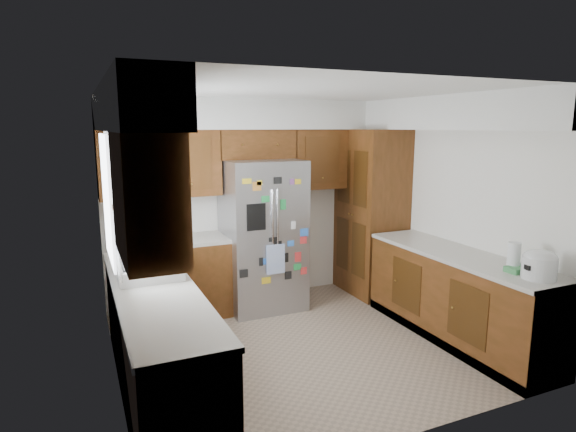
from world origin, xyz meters
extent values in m
plane|color=tan|center=(0.00, 0.00, 0.00)|extent=(3.60, 3.60, 0.00)
cube|color=white|center=(0.00, 1.60, 1.25)|extent=(3.60, 0.04, 2.50)
cube|color=white|center=(-1.80, 0.00, 1.25)|extent=(0.04, 3.20, 2.50)
cube|color=white|center=(1.80, 0.00, 1.25)|extent=(0.04, 3.20, 2.50)
cube|color=white|center=(0.00, -1.60, 1.25)|extent=(3.60, 0.04, 2.50)
cube|color=white|center=(0.00, 0.00, 2.51)|extent=(3.60, 3.20, 0.02)
cube|color=silver|center=(0.00, 1.41, 2.33)|extent=(3.60, 0.38, 0.35)
cube|color=silver|center=(-1.61, 0.00, 2.33)|extent=(0.38, 3.20, 0.35)
cube|color=silver|center=(1.61, 0.00, 2.33)|extent=(0.38, 3.20, 0.35)
cube|color=#47290D|center=(-1.14, 1.43, 1.77)|extent=(1.33, 0.34, 0.75)
cube|color=#47290D|center=(1.14, 1.43, 1.77)|extent=(1.33, 0.34, 0.75)
cube|color=#47290D|center=(-1.63, -1.15, 1.77)|extent=(0.34, 0.85, 0.75)
cube|color=white|center=(-1.79, 0.10, 1.60)|extent=(0.02, 0.90, 1.05)
cube|color=white|center=(-1.75, 0.10, 1.60)|extent=(0.01, 1.02, 1.15)
cube|color=#1E3EB3|center=(-1.03, 1.24, 1.62)|extent=(0.16, 0.02, 0.22)
cube|color=beige|center=(-1.39, 1.24, 1.82)|extent=(0.16, 0.02, 0.20)
cube|color=#47290D|center=(-1.50, -0.30, 0.44)|extent=(0.60, 2.60, 0.88)
cube|color=#47290D|center=(-0.83, 1.30, 0.44)|extent=(0.75, 0.60, 0.88)
cube|color=beige|center=(-1.50, -0.30, 0.90)|extent=(0.63, 2.60, 0.04)
cube|color=beige|center=(-0.83, 1.30, 0.90)|extent=(0.75, 0.60, 0.04)
cube|color=black|center=(-1.50, -0.30, 0.05)|extent=(0.60, 2.60, 0.10)
cube|color=white|center=(-1.19, -1.15, 0.46)|extent=(0.01, 0.58, 0.80)
cube|color=#47290D|center=(1.50, -0.47, 0.44)|extent=(0.60, 2.25, 0.88)
cube|color=beige|center=(1.50, -0.47, 0.90)|extent=(0.63, 2.25, 0.04)
cube|color=black|center=(1.50, -0.47, 0.05)|extent=(0.60, 2.25, 0.10)
cube|color=#47290D|center=(1.50, 1.15, 1.07)|extent=(0.60, 0.90, 2.15)
cube|color=#95959A|center=(0.00, 1.21, 0.90)|extent=(0.90, 0.75, 1.80)
cylinder|color=silver|center=(-0.03, 0.82, 1.05)|extent=(0.02, 0.02, 0.90)
cylinder|color=silver|center=(0.03, 0.82, 1.05)|extent=(0.02, 0.02, 0.90)
cube|color=black|center=(-0.22, 0.83, 1.20)|extent=(0.22, 0.01, 0.30)
cube|color=white|center=(0.00, 0.80, 0.70)|extent=(0.22, 0.01, 0.34)
cube|color=green|center=(0.28, 0.82, 0.57)|extent=(0.09, 0.00, 0.07)
cube|color=white|center=(0.23, 0.82, 1.07)|extent=(0.06, 0.00, 0.09)
cube|color=blue|center=(0.37, 0.82, 0.97)|extent=(0.10, 0.00, 0.09)
cube|color=black|center=(-0.17, 0.82, 0.68)|extent=(0.05, 0.00, 0.10)
cube|color=yellow|center=(0.29, 0.82, 1.57)|extent=(0.08, 0.00, 0.06)
cube|color=black|center=(0.03, 0.82, 0.85)|extent=(0.10, 0.00, 0.11)
cube|color=black|center=(0.17, 0.82, 0.48)|extent=(0.09, 0.00, 0.09)
cube|color=black|center=(-0.38, 0.82, 0.57)|extent=(0.10, 0.00, 0.09)
cube|color=orange|center=(0.01, 0.82, 0.83)|extent=(0.08, 0.00, 0.07)
cube|color=green|center=(0.10, 0.82, 1.32)|extent=(0.07, 0.00, 0.12)
cube|color=blue|center=(0.20, 0.82, 0.86)|extent=(0.08, 0.00, 0.07)
cube|color=red|center=(0.36, 0.82, 0.89)|extent=(0.08, 0.00, 0.09)
cube|color=#8C4C99|center=(0.21, 0.82, 1.57)|extent=(0.05, 0.00, 0.07)
cube|color=black|center=(0.04, 0.82, 1.60)|extent=(0.10, 0.00, 0.08)
cube|color=orange|center=(0.03, 0.82, 0.65)|extent=(0.07, 0.00, 0.08)
cube|color=red|center=(0.37, 0.82, 0.51)|extent=(0.08, 0.00, 0.09)
cube|color=red|center=(0.29, 0.82, 0.69)|extent=(0.08, 0.00, 0.12)
cube|color=orange|center=(-0.21, 0.82, 1.54)|extent=(0.10, 0.00, 0.10)
cube|color=blue|center=(-0.12, 0.82, 0.68)|extent=(0.06, 0.00, 0.07)
cube|color=green|center=(-0.11, 0.82, 1.40)|extent=(0.10, 0.00, 0.07)
cube|color=black|center=(0.12, 0.82, 0.70)|extent=(0.10, 0.00, 0.11)
cube|color=yellow|center=(-0.18, 0.82, 1.58)|extent=(0.06, 0.00, 0.05)
cube|color=black|center=(-0.02, 0.82, 0.93)|extent=(0.10, 0.00, 0.05)
cube|color=yellow|center=(-0.32, 0.82, 1.60)|extent=(0.11, 0.00, 0.06)
cube|color=yellow|center=(-0.11, 0.82, 0.46)|extent=(0.11, 0.00, 0.08)
cube|color=#47290D|center=(0.00, 1.43, 1.98)|extent=(0.96, 0.34, 0.35)
sphere|color=#3039C0|center=(-0.35, 1.40, 2.28)|extent=(0.27, 0.27, 0.27)
cylinder|color=black|center=(0.23, 1.39, 2.22)|extent=(0.25, 0.25, 0.14)
ellipsoid|color=#333338|center=(0.23, 1.39, 2.29)|extent=(0.23, 0.23, 0.10)
cube|color=white|center=(-1.50, 0.10, 0.98)|extent=(0.52, 0.70, 0.12)
cube|color=black|center=(-1.50, 0.10, 1.04)|extent=(0.44, 0.60, 0.02)
cylinder|color=silver|center=(-1.70, 0.10, 1.14)|extent=(0.02, 0.02, 0.30)
cylinder|color=silver|center=(-1.64, 0.10, 1.27)|extent=(0.16, 0.02, 0.02)
cube|color=yellow|center=(-1.35, -0.09, 0.94)|extent=(0.10, 0.18, 0.04)
cube|color=black|center=(-1.43, 0.60, 0.97)|extent=(0.18, 0.14, 0.10)
cylinder|color=black|center=(-1.43, 0.60, 1.16)|extent=(0.16, 0.16, 0.28)
cylinder|color=#95959A|center=(-1.52, 0.78, 1.02)|extent=(0.14, 0.14, 0.20)
sphere|color=white|center=(-1.43, 1.00, 1.02)|extent=(0.20, 0.20, 0.20)
cube|color=#3F72B2|center=(-1.60, 1.14, 1.01)|extent=(0.14, 0.10, 0.18)
cube|color=#BFB28C|center=(-1.36, 1.27, 0.99)|extent=(0.10, 0.08, 0.14)
cylinder|color=white|center=(-1.49, 0.40, 0.98)|extent=(0.08, 0.08, 0.11)
cylinder|color=silver|center=(1.50, -1.38, 1.01)|extent=(0.28, 0.28, 0.19)
ellipsoid|color=silver|center=(1.50, -1.38, 1.11)|extent=(0.27, 0.27, 0.12)
cube|color=black|center=(1.37, -1.38, 1.03)|extent=(0.04, 0.06, 0.04)
cylinder|color=white|center=(1.50, -1.12, 1.05)|extent=(0.11, 0.11, 0.25)
camera|label=1|loc=(-2.01, -4.08, 2.18)|focal=30.00mm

